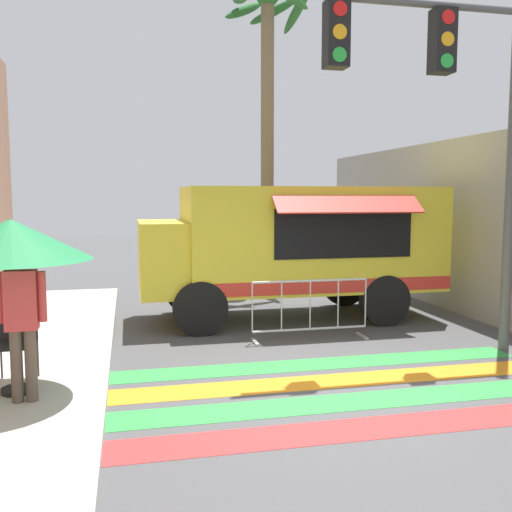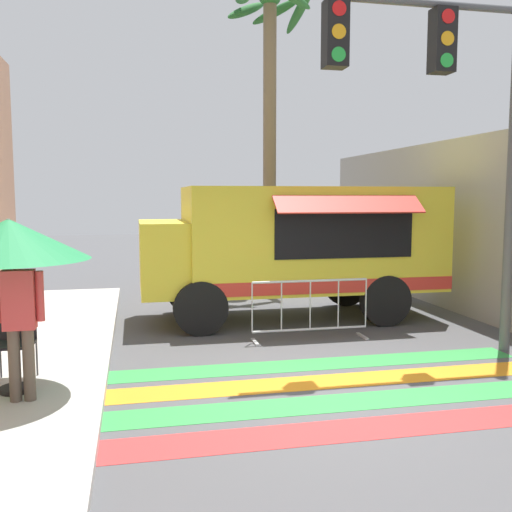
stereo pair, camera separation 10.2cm
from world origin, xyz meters
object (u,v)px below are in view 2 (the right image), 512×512
object	(u,v)px
folding_chair	(16,336)
vendor_person	(20,313)
traffic_signal_pole	(442,88)
food_truck	(289,242)
barricade_front	(310,310)
patio_umbrella	(9,240)
palm_tree	(270,79)

from	to	relation	value
folding_chair	vendor_person	world-z (taller)	vendor_person
traffic_signal_pole	folding_chair	distance (m)	6.73
food_truck	barricade_front	size ratio (longest dim) A/B	2.86
folding_chair	vendor_person	distance (m)	0.93
patio_umbrella	vendor_person	bearing A→B (deg)	-66.59
patio_umbrella	vendor_person	xyz separation A→B (m)	(0.14, -0.33, -0.79)
food_truck	vendor_person	world-z (taller)	food_truck
traffic_signal_pole	barricade_front	xyz separation A→B (m)	(-1.55, 1.26, -3.45)
food_truck	traffic_signal_pole	xyz separation A→B (m)	(1.46, -2.99, 2.45)
folding_chair	traffic_signal_pole	bearing A→B (deg)	-18.29
traffic_signal_pole	barricade_front	world-z (taller)	traffic_signal_pole
patio_umbrella	palm_tree	xyz separation A→B (m)	(4.85, 7.55, 3.46)
barricade_front	palm_tree	xyz separation A→B (m)	(0.61, 5.50, 4.86)
traffic_signal_pole	vendor_person	distance (m)	6.43
vendor_person	palm_tree	bearing A→B (deg)	59.48
traffic_signal_pole	patio_umbrella	xyz separation A→B (m)	(-5.80, -0.79, -2.05)
patio_umbrella	barricade_front	xyz separation A→B (m)	(4.24, 2.05, -1.40)
palm_tree	barricade_front	bearing A→B (deg)	-96.32
food_truck	traffic_signal_pole	bearing A→B (deg)	-64.02
vendor_person	barricade_front	size ratio (longest dim) A/B	0.86
patio_umbrella	traffic_signal_pole	bearing A→B (deg)	7.71
food_truck	barricade_front	distance (m)	2.00
patio_umbrella	barricade_front	size ratio (longest dim) A/B	1.01
vendor_person	traffic_signal_pole	bearing A→B (deg)	11.50
folding_chair	food_truck	bearing A→B (deg)	15.50
traffic_signal_pole	vendor_person	xyz separation A→B (m)	(-5.66, -1.11, -2.84)
traffic_signal_pole	barricade_front	distance (m)	3.99
folding_chair	barricade_front	distance (m)	4.59
food_truck	patio_umbrella	size ratio (longest dim) A/B	2.83
food_truck	traffic_signal_pole	world-z (taller)	traffic_signal_pole
folding_chair	barricade_front	world-z (taller)	folding_chair
patio_umbrella	vendor_person	size ratio (longest dim) A/B	1.17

